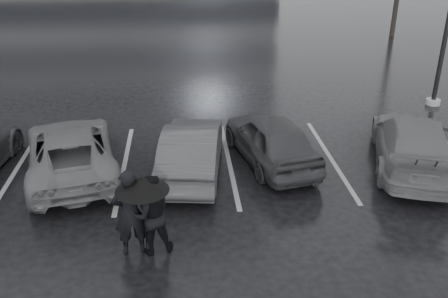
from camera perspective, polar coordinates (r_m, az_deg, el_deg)
name	(u,v)px	position (r m, az deg, el deg)	size (l,w,h in m)	color
ground	(213,213)	(11.26, -1.23, -7.31)	(160.00, 160.00, 0.00)	black
car_main	(271,139)	(13.28, 5.38, 1.15)	(1.55, 3.86, 1.32)	black
car_west_a	(192,149)	(12.69, -3.68, -0.01)	(1.38, 3.97, 1.31)	#28282B
car_west_b	(71,151)	(13.21, -17.09, -0.17)	(2.10, 4.56, 1.27)	#49494C
car_east	(413,143)	(13.88, 20.78, 0.69)	(1.88, 4.62, 1.34)	#49494C
pedestrian_left	(130,213)	(9.75, -10.70, -7.16)	(0.66, 0.43, 1.81)	black
pedestrian_right	(151,214)	(9.77, -8.35, -7.41)	(0.80, 0.63, 1.65)	black
umbrella	(142,184)	(9.31, -9.38, -4.02)	(1.01, 1.01, 1.71)	black
stall_stripes	(177,164)	(13.42, -5.39, -1.70)	(19.72, 5.00, 0.00)	#969699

